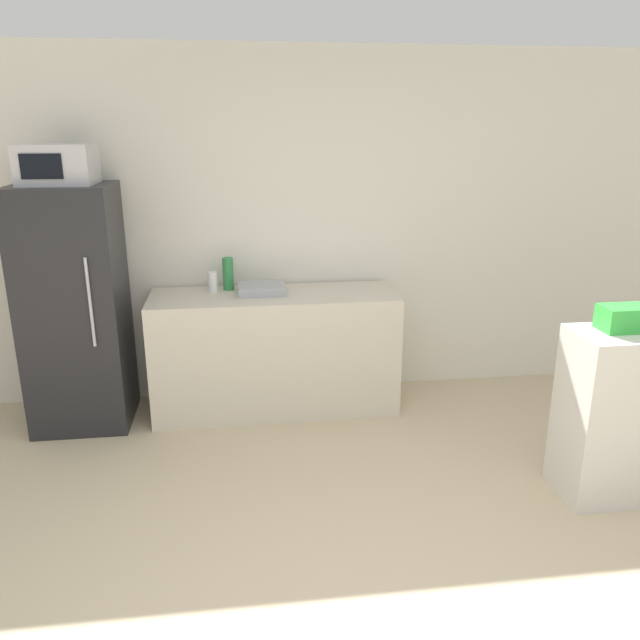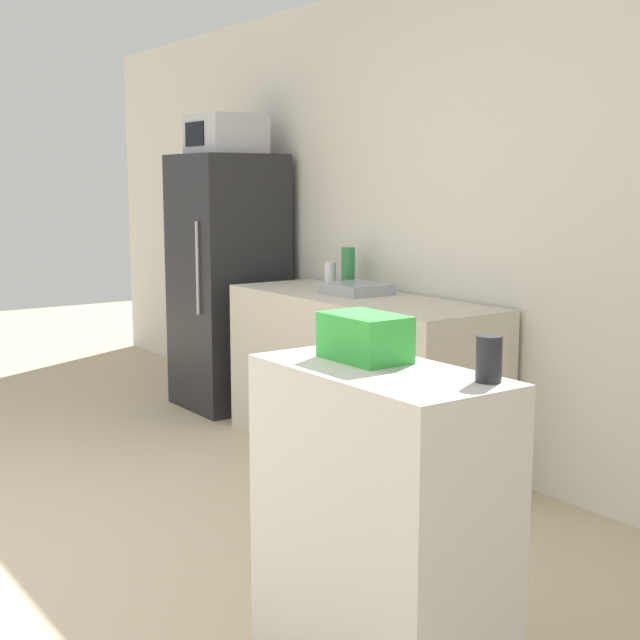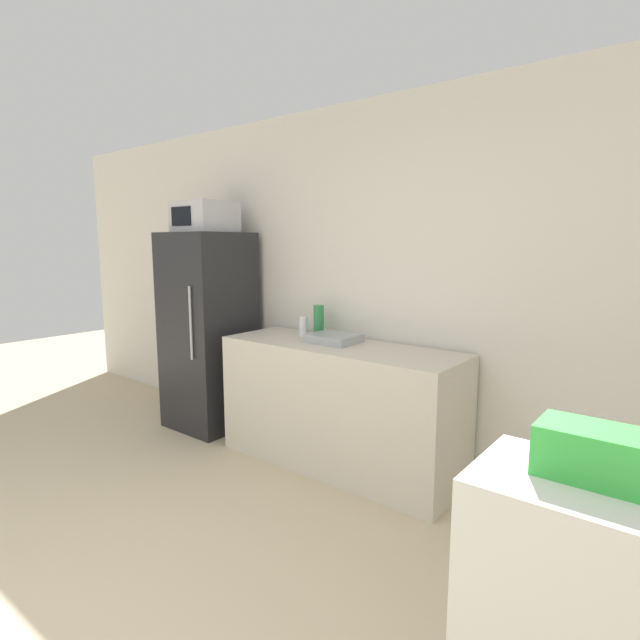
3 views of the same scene
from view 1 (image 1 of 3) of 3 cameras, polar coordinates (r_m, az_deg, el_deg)
name	(u,v)px [view 1 (image 1 of 3)]	position (r m, az deg, el deg)	size (l,w,h in m)	color
wall_back	(292,228)	(4.78, -2.62, 8.37)	(8.00, 0.06, 2.60)	silver
refrigerator	(75,309)	(4.61, -21.46, 0.97)	(0.65, 0.63, 1.68)	#232326
microwave	(58,164)	(4.46, -22.86, 12.98)	(0.45, 0.41, 0.25)	#BCBCC1
counter	(275,352)	(4.64, -4.14, -2.90)	(1.78, 0.60, 0.89)	beige
sink_basin	(262,289)	(4.54, -5.36, 2.87)	(0.34, 0.29, 0.06)	#9EA3A8
bottle_tall	(228,274)	(4.64, -8.40, 4.20)	(0.08, 0.08, 0.24)	#2D7F42
bottle_short	(213,282)	(4.60, -9.78, 3.46)	(0.07, 0.07, 0.15)	silver
shelf_cabinet	(633,414)	(3.96, 26.68, -7.71)	(0.78, 0.39, 0.99)	silver
basket	(624,318)	(3.74, 26.05, 0.15)	(0.26, 0.17, 0.14)	green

